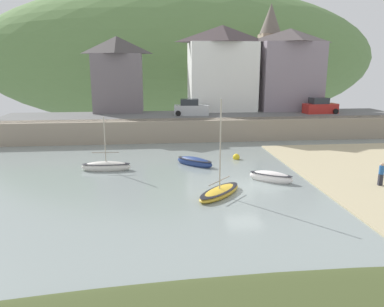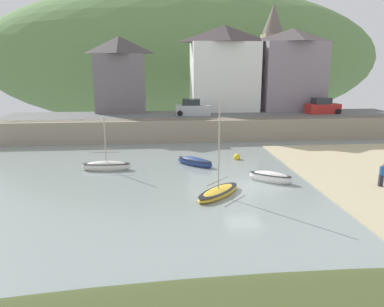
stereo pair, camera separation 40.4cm
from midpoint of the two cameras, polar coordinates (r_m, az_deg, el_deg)
ground at (r=18.07m, az=20.24°, el=-14.25°), size 48.00×41.00×0.61m
quay_seawall at (r=42.40m, az=2.96°, el=3.96°), size 48.00×9.40×2.40m
hillside_backdrop at (r=79.29m, az=-1.38°, el=14.37°), size 80.00×44.00×27.57m
waterfront_building_left at (r=49.31m, az=-10.69°, el=11.88°), size 6.41×5.06×9.38m
waterfront_building_centre at (r=49.90m, az=5.19°, el=12.88°), size 8.82×5.80×10.83m
waterfront_building_right at (r=52.26m, az=15.13°, el=12.31°), size 8.24×6.23×10.51m
church_with_spire at (r=55.60m, az=12.32°, el=14.53°), size 3.00×3.00×14.16m
sailboat_far_left at (r=24.48m, az=4.51°, el=-5.88°), size 3.85×4.09×6.39m
sailboat_tall_mast at (r=30.92m, az=-12.58°, el=-1.90°), size 4.01×1.27×4.57m
dinghy_open_wooden at (r=31.59m, az=0.80°, el=-1.31°), size 3.30×3.13×0.91m
motorboat_with_cabin at (r=27.82m, az=12.31°, el=-3.62°), size 3.19×2.58×1.00m
parked_car_near_slipway at (r=45.10m, az=0.37°, el=6.91°), size 4.22×2.03×1.95m
parked_car_by_wall at (r=49.38m, az=19.55°, el=6.71°), size 4.25×2.12×1.95m
person_on_slipway at (r=28.93m, az=27.35°, el=-2.78°), size 0.34×0.34×1.62m
mooring_buoy at (r=33.86m, az=7.21°, el=-0.57°), size 0.62×0.62×0.62m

